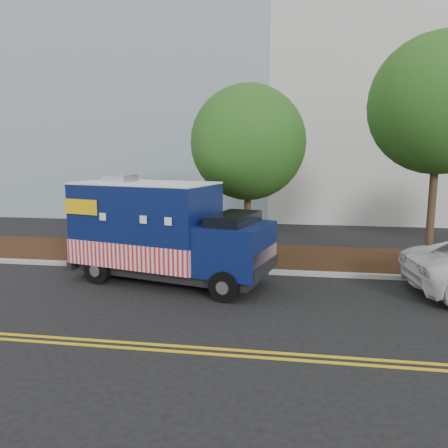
# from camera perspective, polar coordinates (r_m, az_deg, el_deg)

# --- Properties ---
(ground) EXTENTS (120.00, 120.00, 0.00)m
(ground) POSITION_cam_1_polar(r_m,az_deg,el_deg) (13.83, -5.64, -7.62)
(ground) COLOR black
(ground) RESTS_ON ground
(curb) EXTENTS (120.00, 0.18, 0.15)m
(curb) POSITION_cam_1_polar(r_m,az_deg,el_deg) (15.12, -4.31, -5.84)
(curb) COLOR #9E9E99
(curb) RESTS_ON ground
(mulch_strip) EXTENTS (120.00, 4.00, 0.15)m
(mulch_strip) POSITION_cam_1_polar(r_m,az_deg,el_deg) (17.10, -2.70, -4.03)
(mulch_strip) COLOR black
(mulch_strip) RESTS_ON ground
(centerline_near) EXTENTS (120.00, 0.10, 0.01)m
(centerline_near) POSITION_cam_1_polar(r_m,az_deg,el_deg) (9.85, -12.36, -14.90)
(centerline_near) COLOR gold
(centerline_near) RESTS_ON ground
(centerline_far) EXTENTS (120.00, 0.10, 0.01)m
(centerline_far) POSITION_cam_1_polar(r_m,az_deg,el_deg) (9.64, -12.91, -15.48)
(centerline_far) COLOR gold
(centerline_far) RESTS_ON ground
(office_building) EXTENTS (46.00, 20.00, 30.40)m
(office_building) POSITION_cam_1_polar(r_m,az_deg,el_deg) (36.58, 7.12, 27.01)
(office_building) COLOR silver
(office_building) RESTS_ON ground
(tree_b) EXTENTS (4.24, 4.24, 6.51)m
(tree_b) POSITION_cam_1_polar(r_m,az_deg,el_deg) (16.37, 3.16, 10.55)
(tree_b) COLOR #38281C
(tree_b) RESTS_ON ground
(tree_c) EXTENTS (4.58, 4.58, 7.87)m
(tree_c) POSITION_cam_1_polar(r_m,az_deg,el_deg) (16.37, 26.32, 13.82)
(tree_c) COLOR #38281C
(tree_c) RESTS_ON ground
(sign_post) EXTENTS (0.06, 0.06, 2.40)m
(sign_post) POSITION_cam_1_polar(r_m,az_deg,el_deg) (16.50, -18.83, -1.03)
(sign_post) COLOR #473828
(sign_post) RESTS_ON ground
(food_truck) EXTENTS (6.65, 3.78, 3.32)m
(food_truck) POSITION_cam_1_polar(r_m,az_deg,el_deg) (13.77, -8.17, -1.30)
(food_truck) COLOR black
(food_truck) RESTS_ON ground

